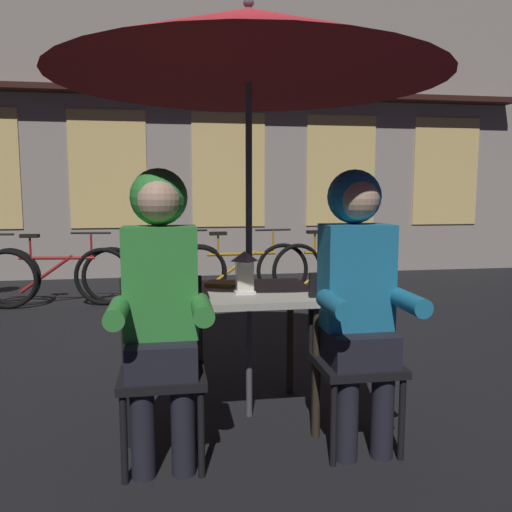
% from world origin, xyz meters
% --- Properties ---
extents(ground_plane, '(60.00, 60.00, 0.00)m').
position_xyz_m(ground_plane, '(0.00, 0.00, 0.00)').
color(ground_plane, black).
extents(cafe_table, '(0.72, 0.72, 0.74)m').
position_xyz_m(cafe_table, '(0.00, 0.00, 0.64)').
color(cafe_table, '#B2AD9E').
rests_on(cafe_table, ground_plane).
extents(patio_umbrella, '(2.10, 2.10, 2.31)m').
position_xyz_m(patio_umbrella, '(0.00, 0.00, 2.06)').
color(patio_umbrella, '#4C4C51').
rests_on(patio_umbrella, ground_plane).
extents(lantern, '(0.11, 0.11, 0.23)m').
position_xyz_m(lantern, '(-0.04, -0.08, 0.86)').
color(lantern, white).
rests_on(lantern, cafe_table).
extents(chair_left, '(0.40, 0.40, 0.87)m').
position_xyz_m(chair_left, '(-0.48, -0.37, 0.49)').
color(chair_left, black).
rests_on(chair_left, ground_plane).
extents(chair_right, '(0.40, 0.40, 0.87)m').
position_xyz_m(chair_right, '(0.48, -0.37, 0.49)').
color(chair_right, black).
rests_on(chair_right, ground_plane).
extents(person_left_hooded, '(0.45, 0.56, 1.40)m').
position_xyz_m(person_left_hooded, '(-0.48, -0.43, 0.85)').
color(person_left_hooded, black).
rests_on(person_left_hooded, ground_plane).
extents(person_right_hooded, '(0.45, 0.56, 1.40)m').
position_xyz_m(person_right_hooded, '(0.48, -0.43, 0.85)').
color(person_right_hooded, black).
rests_on(person_right_hooded, ground_plane).
extents(shopfront_building, '(10.00, 0.93, 6.20)m').
position_xyz_m(shopfront_building, '(0.45, 5.40, 3.09)').
color(shopfront_building, '#9E9389').
rests_on(shopfront_building, ground_plane).
extents(bicycle_second, '(1.67, 0.25, 0.84)m').
position_xyz_m(bicycle_second, '(-1.70, 3.25, 0.35)').
color(bicycle_second, black).
rests_on(bicycle_second, ground_plane).
extents(bicycle_third, '(1.67, 0.30, 0.84)m').
position_xyz_m(bicycle_third, '(-0.60, 3.32, 0.35)').
color(bicycle_third, black).
rests_on(bicycle_third, ground_plane).
extents(bicycle_fourth, '(1.68, 0.20, 0.84)m').
position_xyz_m(bicycle_fourth, '(0.40, 3.30, 0.35)').
color(bicycle_fourth, black).
rests_on(bicycle_fourth, ground_plane).
extents(bicycle_fifth, '(1.67, 0.31, 0.84)m').
position_xyz_m(bicycle_fifth, '(1.59, 3.35, 0.35)').
color(bicycle_fifth, black).
rests_on(bicycle_fifth, ground_plane).
extents(book, '(0.24, 0.21, 0.02)m').
position_xyz_m(book, '(-0.12, 0.16, 0.75)').
color(book, olive).
rests_on(book, cafe_table).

